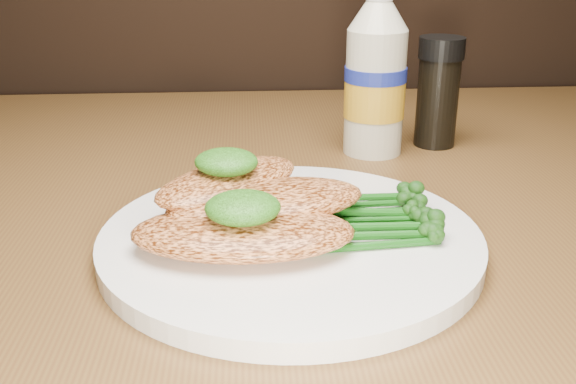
{
  "coord_description": "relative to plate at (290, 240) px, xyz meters",
  "views": [
    {
      "loc": [
        -0.09,
        0.44,
        0.99
      ],
      "look_at": [
        -0.06,
        0.93,
        0.79
      ],
      "focal_mm": 40.95,
      "sensor_mm": 36.0,
      "label": 1
    }
  ],
  "objects": [
    {
      "name": "pesto_front",
      "position": [
        -0.04,
        -0.03,
        0.04
      ],
      "size": [
        0.06,
        0.05,
        0.02
      ],
      "primitive_type": "ellipsoid",
      "rotation": [
        0.0,
        0.0,
        0.05
      ],
      "color": "#143307",
      "rests_on": "chicken_front"
    },
    {
      "name": "mayo_bottle",
      "position": [
        0.11,
        0.24,
        0.09
      ],
      "size": [
        0.08,
        0.08,
        0.19
      ],
      "primitive_type": null,
      "rotation": [
        0.0,
        0.0,
        0.18
      ],
      "color": "beige",
      "rests_on": "dining_table"
    },
    {
      "name": "plate",
      "position": [
        0.0,
        0.0,
        0.0
      ],
      "size": [
        0.3,
        0.3,
        0.02
      ],
      "primitive_type": "cylinder",
      "color": "white",
      "rests_on": "dining_table"
    },
    {
      "name": "pesto_back",
      "position": [
        -0.05,
        0.04,
        0.05
      ],
      "size": [
        0.07,
        0.06,
        0.02
      ],
      "primitive_type": "ellipsoid",
      "rotation": [
        0.0,
        0.0,
        -0.33
      ],
      "color": "#143307",
      "rests_on": "chicken_back"
    },
    {
      "name": "chicken_back",
      "position": [
        -0.05,
        0.04,
        0.04
      ],
      "size": [
        0.15,
        0.15,
        0.02
      ],
      "primitive_type": "ellipsoid",
      "rotation": [
        0.0,
        0.0,
        0.75
      ],
      "color": "#EF8C4C",
      "rests_on": "plate"
    },
    {
      "name": "broccolini_bundle",
      "position": [
        0.05,
        0.0,
        0.02
      ],
      "size": [
        0.17,
        0.15,
        0.02
      ],
      "primitive_type": null,
      "rotation": [
        0.0,
        0.0,
        0.24
      ],
      "color": "#145212",
      "rests_on": "plate"
    },
    {
      "name": "chicken_mid",
      "position": [
        -0.02,
        0.01,
        0.03
      ],
      "size": [
        0.18,
        0.12,
        0.02
      ],
      "primitive_type": "ellipsoid",
      "rotation": [
        0.0,
        0.0,
        0.24
      ],
      "color": "#EF8C4C",
      "rests_on": "plate"
    },
    {
      "name": "chicken_front",
      "position": [
        -0.04,
        -0.03,
        0.02
      ],
      "size": [
        0.17,
        0.1,
        0.03
      ],
      "primitive_type": "ellipsoid",
      "rotation": [
        0.0,
        0.0,
        -0.04
      ],
      "color": "#EF8C4C",
      "rests_on": "plate"
    },
    {
      "name": "pepper_grinder",
      "position": [
        0.19,
        0.26,
        0.05
      ],
      "size": [
        0.06,
        0.06,
        0.13
      ],
      "primitive_type": null,
      "rotation": [
        0.0,
        0.0,
        -0.29
      ],
      "color": "black",
      "rests_on": "dining_table"
    }
  ]
}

